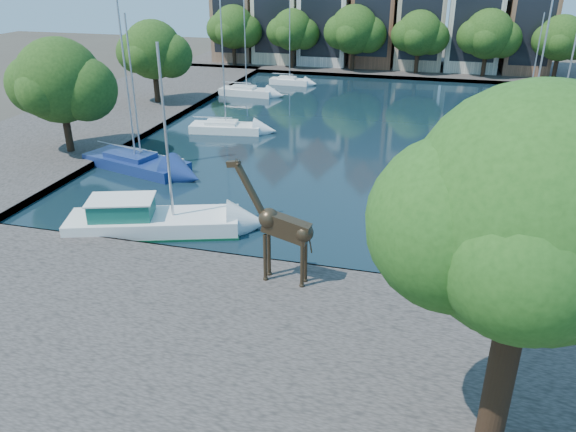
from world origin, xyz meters
The scene contains 31 objects.
ground centered at (0.00, 0.00, 0.00)m, with size 160.00×160.00×0.00m, color #38332B.
water_basin centered at (0.00, 24.00, 0.04)m, with size 38.00×50.00×0.08m, color black.
near_quay centered at (0.00, -7.00, 0.25)m, with size 50.00×14.00×0.50m, color #544D49.
far_quay centered at (0.00, 56.00, 0.25)m, with size 60.00×16.00×0.50m, color #544D49.
left_quay centered at (-25.00, 24.00, 0.25)m, with size 14.00×52.00×0.50m, color #544D49.
plane_tree centered at (7.62, -9.01, 7.67)m, with size 8.32×6.40×10.62m.
townhouse_west_end centered at (-23.00, 55.99, 7.36)m, with size 5.44×9.18×14.93m.
townhouse_west_mid centered at (-17.00, 55.99, 8.23)m, with size 5.94×9.18×16.79m.
townhouse_west_inner centered at (-10.50, 55.99, 7.35)m, with size 6.43×9.18×15.15m.
townhouse_center centered at (-4.00, 55.99, 8.36)m, with size 5.44×9.18×16.93m.
townhouse_east_inner centered at (2.00, 55.99, 7.73)m, with size 5.94×9.18×15.79m.
townhouse_east_mid centered at (8.50, 55.99, 8.10)m, with size 6.43×9.18×16.65m.
townhouse_east_end centered at (15.00, 55.99, 7.11)m, with size 5.44×9.18×14.43m.
far_tree_far_west centered at (-21.90, 50.49, 5.18)m, with size 7.28×5.60×7.68m.
far_tree_west centered at (-13.91, 50.49, 5.08)m, with size 6.76×5.20×7.36m.
far_tree_mid_west centered at (-5.89, 50.49, 5.29)m, with size 7.80×6.00×8.00m.
far_tree_mid_east centered at (2.10, 50.49, 5.13)m, with size 7.02×5.40×7.52m.
far_tree_east centered at (10.11, 50.49, 5.24)m, with size 7.54×5.80×7.84m.
far_tree_far_east centered at (18.09, 50.49, 5.08)m, with size 6.76×5.20×7.36m.
side_tree_left_near centered at (-20.89, 11.99, 5.49)m, with size 7.80×6.00×8.20m.
side_tree_left_far centered at (-21.90, 27.99, 5.38)m, with size 7.28×5.60×7.88m.
giraffe_statue centered at (-0.94, -1.73, 3.14)m, with size 3.76×0.77×5.37m.
motorsailer centered at (-9.34, 1.90, 0.84)m, with size 9.43×5.40×9.88m.
sailboat_left_a centered at (-14.79, 11.24, 0.63)m, with size 6.15×3.09×10.32m.
sailboat_left_b centered at (-15.00, 10.86, 0.65)m, with size 8.30×4.83×11.41m.
sailboat_left_c centered at (-12.12, 21.04, 0.61)m, with size 6.22×2.90×10.92m.
sailboat_left_d centered at (-15.00, 34.90, 0.64)m, with size 5.86×2.25×10.62m.
sailboat_left_e centered at (-12.00, 41.75, 0.60)m, with size 4.62×1.76×9.15m.
sailboat_right_b centered at (13.72, 21.31, 0.62)m, with size 7.99×3.33×9.95m.
sailboat_right_c centered at (12.27, 24.30, 0.73)m, with size 5.94×3.83×12.16m.
sailboat_right_d centered at (14.35, 41.07, 0.63)m, with size 4.62×1.71×8.60m.
Camera 1 is at (4.96, -22.46, 13.50)m, focal length 35.00 mm.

